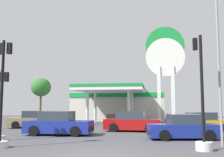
{
  "coord_description": "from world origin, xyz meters",
  "views": [
    {
      "loc": [
        2.33,
        -10.66,
        1.99
      ],
      "look_at": [
        -1.34,
        12.25,
        4.44
      ],
      "focal_mm": 42.31,
      "sensor_mm": 36.0,
      "label": 1
    }
  ],
  "objects": [
    {
      "name": "gas_station",
      "position": [
        -2.71,
        26.39,
        2.15
      ],
      "size": [
        12.62,
        14.31,
        4.37
      ],
      "color": "beige",
      "rests_on": "ground"
    },
    {
      "name": "car_6",
      "position": [
        4.05,
        6.15,
        0.69
      ],
      "size": [
        4.46,
        2.47,
        1.51
      ],
      "color": "black",
      "rests_on": "ground"
    },
    {
      "name": "car_3",
      "position": [
        6.12,
        11.54,
        0.69
      ],
      "size": [
        4.55,
        2.87,
        1.52
      ],
      "color": "black",
      "rests_on": "ground"
    },
    {
      "name": "traffic_signal_0",
      "position": [
        4.49,
        1.97,
        1.37
      ],
      "size": [
        0.76,
        0.76,
        5.32
      ],
      "color": "silver",
      "rests_on": "ground"
    },
    {
      "name": "car_2",
      "position": [
        -8.87,
        12.75,
        0.71
      ],
      "size": [
        4.71,
        2.91,
        1.57
      ],
      "color": "black",
      "rests_on": "ground"
    },
    {
      "name": "car_1",
      "position": [
        -4.31,
        7.2,
        0.75
      ],
      "size": [
        4.67,
        2.21,
        1.65
      ],
      "color": "black",
      "rests_on": "ground"
    },
    {
      "name": "tree_1",
      "position": [
        0.14,
        30.77,
        3.62
      ],
      "size": [
        2.82,
        2.82,
        4.99
      ],
      "color": "brown",
      "rests_on": "ground"
    },
    {
      "name": "traffic_signal_2",
      "position": [
        -5.09,
        1.33,
        1.74
      ],
      "size": [
        0.79,
        0.79,
        5.29
      ],
      "color": "silver",
      "rests_on": "ground"
    },
    {
      "name": "traffic_signal_3",
      "position": [
        -6.63,
        3.76,
        1.55
      ],
      "size": [
        0.71,
        0.71,
        4.13
      ],
      "color": "silver",
      "rests_on": "ground"
    },
    {
      "name": "tree_0",
      "position": [
        -15.68,
        29.38,
        5.03
      ],
      "size": [
        3.17,
        3.17,
        6.55
      ],
      "color": "brown",
      "rests_on": "ground"
    },
    {
      "name": "ground_plane",
      "position": [
        0.0,
        0.0,
        0.0
      ],
      "size": [
        90.0,
        90.0,
        0.0
      ],
      "primitive_type": "plane",
      "color": "#47474C",
      "rests_on": "ground"
    },
    {
      "name": "station_pole_sign",
      "position": [
        3.74,
        22.05,
        7.53
      ],
      "size": [
        4.78,
        0.56,
        11.86
      ],
      "color": "white",
      "rests_on": "ground"
    },
    {
      "name": "car_0",
      "position": [
        0.57,
        10.78,
        0.73
      ],
      "size": [
        4.62,
        2.31,
        1.61
      ],
      "color": "black",
      "rests_on": "ground"
    },
    {
      "name": "corner_streetlamp",
      "position": [
        5.58,
        3.0,
        4.72
      ],
      "size": [
        0.24,
        1.48,
        8.0
      ],
      "color": "gray",
      "rests_on": "ground"
    }
  ]
}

